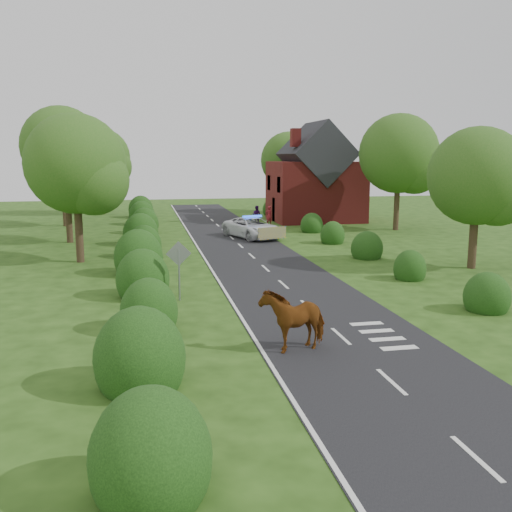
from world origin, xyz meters
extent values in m
plane|color=#234212|center=(0.00, 0.00, 0.00)|extent=(120.00, 120.00, 0.00)
cube|color=black|center=(0.00, 15.00, 0.01)|extent=(6.00, 70.00, 0.02)
cube|color=white|center=(0.00, -12.00, 0.03)|extent=(0.12, 1.80, 0.01)
cube|color=white|center=(0.00, -8.00, 0.03)|extent=(0.12, 1.80, 0.01)
cube|color=white|center=(0.00, -4.00, 0.03)|extent=(0.12, 1.80, 0.01)
cube|color=white|center=(0.00, 0.00, 0.03)|extent=(0.12, 1.80, 0.01)
cube|color=white|center=(0.00, 4.00, 0.03)|extent=(0.12, 1.80, 0.01)
cube|color=white|center=(0.00, 8.00, 0.03)|extent=(0.12, 1.80, 0.01)
cube|color=white|center=(0.00, 12.00, 0.03)|extent=(0.12, 1.80, 0.01)
cube|color=white|center=(0.00, 16.00, 0.03)|extent=(0.12, 1.80, 0.01)
cube|color=white|center=(0.00, 20.00, 0.03)|extent=(0.12, 1.80, 0.01)
cube|color=white|center=(0.00, 24.00, 0.03)|extent=(0.12, 1.80, 0.01)
cube|color=white|center=(0.00, 28.00, 0.03)|extent=(0.12, 1.80, 0.01)
cube|color=white|center=(0.00, 32.00, 0.03)|extent=(0.12, 1.80, 0.01)
cube|color=white|center=(0.00, 36.00, 0.03)|extent=(0.12, 1.80, 0.01)
cube|color=white|center=(0.00, 40.00, 0.03)|extent=(0.12, 1.80, 0.01)
cube|color=white|center=(0.00, 44.00, 0.03)|extent=(0.12, 1.80, 0.01)
cube|color=white|center=(0.00, 48.00, 0.03)|extent=(0.12, 1.80, 0.01)
cube|color=white|center=(-2.90, 15.00, 0.03)|extent=(0.12, 70.00, 0.01)
cube|color=white|center=(1.40, -5.50, 0.03)|extent=(1.20, 0.35, 0.01)
cube|color=white|center=(1.40, -4.60, 0.03)|extent=(1.20, 0.35, 0.01)
cube|color=white|center=(1.40, -3.70, 0.03)|extent=(1.20, 0.35, 0.01)
cube|color=white|center=(1.40, -2.80, 0.03)|extent=(1.20, 0.35, 0.01)
ellipsoid|color=#16330F|center=(-6.40, -12.00, 0.72)|extent=(2.20, 2.31, 2.60)
ellipsoid|color=#16330F|center=(-6.60, -7.00, 0.77)|extent=(2.40, 2.52, 2.80)
ellipsoid|color=#16330F|center=(-6.30, -2.00, 0.66)|extent=(2.00, 2.10, 2.40)
ellipsoid|color=#16330F|center=(-6.50, 3.00, 0.74)|extent=(2.30, 2.41, 2.70)
ellipsoid|color=#16330F|center=(-6.70, 8.00, 0.83)|extent=(2.50, 2.62, 3.00)
ellipsoid|color=#16330F|center=(-6.40, 13.00, 0.69)|extent=(2.10, 2.20, 2.50)
ellipsoid|color=#16330F|center=(-6.60, 18.00, 0.77)|extent=(2.40, 2.52, 2.80)
ellipsoid|color=#16330F|center=(-6.30, 24.00, 0.72)|extent=(2.20, 2.31, 2.60)
ellipsoid|color=#16330F|center=(-6.50, 30.00, 0.74)|extent=(2.30, 2.41, 2.70)
ellipsoid|color=#16330F|center=(-6.60, 36.00, 0.77)|extent=(2.40, 2.52, 2.80)
ellipsoid|color=#16330F|center=(6.70, -2.00, 0.55)|extent=(1.80, 1.89, 2.00)
ellipsoid|color=#16330F|center=(6.40, 4.00, 0.52)|extent=(1.60, 1.68, 1.90)
ellipsoid|color=#16330F|center=(6.60, 10.00, 0.58)|extent=(1.90, 2.00, 2.10)
ellipsoid|color=#16330F|center=(6.50, 16.00, 0.55)|extent=(1.70, 1.78, 2.00)
ellipsoid|color=#16330F|center=(6.80, 22.00, 0.55)|extent=(1.80, 1.89, 2.00)
ellipsoid|color=#16330F|center=(6.60, 36.00, 0.55)|extent=(1.70, 1.78, 2.00)
cylinder|color=#332316|center=(-10.00, 12.00, 1.98)|extent=(0.44, 0.44, 3.96)
sphere|color=#2A5C1A|center=(-10.00, 12.00, 5.58)|extent=(5.60, 5.60, 5.60)
sphere|color=#486C25|center=(-9.02, 11.44, 4.68)|extent=(3.92, 3.92, 3.92)
cylinder|color=#332316|center=(-11.50, 20.00, 1.87)|extent=(0.44, 0.44, 3.74)
sphere|color=#2A5C1A|center=(-11.50, 20.00, 5.27)|extent=(5.60, 5.60, 5.60)
sphere|color=#486C25|center=(-10.52, 19.44, 4.42)|extent=(3.92, 3.92, 3.92)
cylinder|color=#332316|center=(-13.00, 30.00, 2.42)|extent=(0.44, 0.44, 4.84)
sphere|color=#2A5C1A|center=(-13.00, 30.00, 6.82)|extent=(6.80, 6.80, 6.80)
sphere|color=#486C25|center=(-11.81, 29.32, 5.72)|extent=(4.76, 4.76, 4.76)
cylinder|color=#332316|center=(-10.50, 40.00, 2.09)|extent=(0.44, 0.44, 4.18)
sphere|color=#2A5C1A|center=(-10.50, 40.00, 5.89)|extent=(6.00, 6.00, 6.00)
sphere|color=#486C25|center=(-9.45, 39.40, 4.94)|extent=(4.20, 4.20, 4.20)
cylinder|color=#332316|center=(11.00, 6.00, 1.76)|extent=(0.44, 0.44, 3.52)
sphere|color=#2A5C1A|center=(11.00, 6.00, 4.96)|extent=(5.20, 5.20, 5.20)
sphere|color=#486C25|center=(11.91, 5.48, 4.16)|extent=(3.64, 3.64, 3.64)
cylinder|color=#332316|center=(14.00, 22.00, 2.20)|extent=(0.44, 0.44, 4.40)
sphere|color=#2A5C1A|center=(14.00, 22.00, 6.20)|extent=(6.40, 6.40, 6.40)
sphere|color=#486C25|center=(15.12, 21.36, 5.20)|extent=(4.48, 4.48, 4.48)
cylinder|color=#332316|center=(9.00, 38.00, 1.98)|extent=(0.44, 0.44, 3.96)
sphere|color=#2A5C1A|center=(9.00, 38.00, 5.58)|extent=(6.00, 6.00, 6.00)
sphere|color=#486C25|center=(10.05, 37.40, 4.68)|extent=(4.20, 4.20, 4.20)
cylinder|color=gray|center=(-5.00, 2.00, 1.10)|extent=(0.08, 0.08, 2.20)
cube|color=gray|center=(-5.00, 2.00, 2.00)|extent=(1.06, 0.04, 1.06)
cube|color=maroon|center=(9.50, 30.00, 2.75)|extent=(8.00, 7.00, 5.50)
cube|color=black|center=(9.50, 30.00, 6.20)|extent=(5.94, 7.40, 5.94)
cube|color=maroon|center=(7.00, 28.00, 7.60)|extent=(0.80, 0.80, 1.60)
imported|color=#66320F|center=(-1.85, -4.74, 0.82)|extent=(2.58, 1.91, 1.64)
imported|color=white|center=(1.51, 19.69, 0.76)|extent=(4.21, 6.02, 1.53)
cube|color=yellow|center=(2.43, 17.07, 0.69)|extent=(2.17, 0.81, 0.84)
cube|color=blue|center=(1.51, 19.69, 1.61)|extent=(1.53, 0.77, 0.14)
imported|color=maroon|center=(4.43, 27.11, 0.86)|extent=(0.73, 0.61, 1.71)
imported|color=#40135E|center=(3.57, 28.35, 0.82)|extent=(1.01, 0.95, 1.64)
camera|label=1|loc=(-6.39, -21.48, 5.98)|focal=40.00mm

